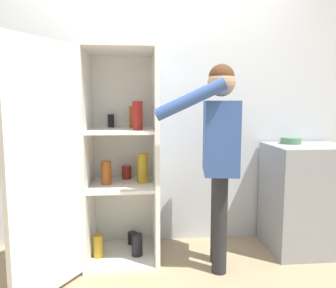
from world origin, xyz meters
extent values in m
cube|color=silver|center=(0.00, 0.98, 1.27)|extent=(7.00, 0.06, 2.55)
cube|color=white|center=(-0.29, 0.63, 0.02)|extent=(0.59, 0.59, 0.04)
cube|color=white|center=(-0.29, 0.63, 1.71)|extent=(0.59, 0.59, 0.04)
cube|color=white|center=(-0.29, 0.91, 0.86)|extent=(0.59, 0.03, 1.66)
cube|color=white|center=(-0.56, 0.63, 0.86)|extent=(0.03, 0.59, 1.66)
cube|color=white|center=(-0.01, 0.63, 0.86)|extent=(0.04, 0.59, 1.66)
cube|color=white|center=(-0.29, 0.63, 0.62)|extent=(0.52, 0.52, 0.02)
cube|color=white|center=(-0.29, 0.63, 1.07)|extent=(0.52, 0.52, 0.02)
cube|color=white|center=(-0.76, 0.10, 0.86)|extent=(0.35, 0.52, 1.66)
cylinder|color=#B78C1E|center=(-0.12, 0.65, 0.75)|extent=(0.09, 0.09, 0.24)
cylinder|color=black|center=(-0.22, 0.80, 0.09)|extent=(0.08, 0.08, 0.11)
cylinder|color=#9E4C19|center=(-0.18, 0.79, 1.17)|extent=(0.09, 0.09, 0.18)
cylinder|color=black|center=(-0.39, 0.84, 1.14)|extent=(0.05, 0.05, 0.11)
cylinder|color=maroon|center=(-0.16, 0.53, 1.19)|extent=(0.08, 0.08, 0.22)
cylinder|color=#9E4C19|center=(-0.42, 0.62, 0.73)|extent=(0.08, 0.08, 0.19)
cylinder|color=maroon|center=(-0.26, 0.80, 0.69)|extent=(0.08, 0.08, 0.11)
cylinder|color=black|center=(-0.17, 0.57, 0.13)|extent=(0.09, 0.09, 0.18)
cylinder|color=#B78C1E|center=(-0.49, 0.57, 0.13)|extent=(0.08, 0.08, 0.19)
cylinder|color=#262628|center=(0.45, 0.31, 0.38)|extent=(0.11, 0.11, 0.77)
cylinder|color=#262628|center=(0.48, 0.48, 0.38)|extent=(0.11, 0.11, 0.77)
cube|color=#335193|center=(0.47, 0.40, 1.04)|extent=(0.31, 0.47, 0.54)
sphere|color=tan|center=(0.47, 0.40, 1.44)|extent=(0.21, 0.21, 0.21)
sphere|color=#4C2D19|center=(0.47, 0.40, 1.48)|extent=(0.19, 0.19, 0.19)
cylinder|color=#335193|center=(0.20, 0.19, 1.32)|extent=(0.51, 0.16, 0.30)
cylinder|color=#335193|center=(0.51, 0.64, 1.01)|extent=(0.09, 0.09, 0.51)
cube|color=gray|center=(1.31, 0.65, 0.47)|extent=(0.67, 0.56, 0.93)
cylinder|color=#517F5B|center=(1.20, 0.76, 0.96)|extent=(0.18, 0.18, 0.06)
camera|label=1|loc=(-0.15, -2.02, 1.29)|focal=35.00mm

